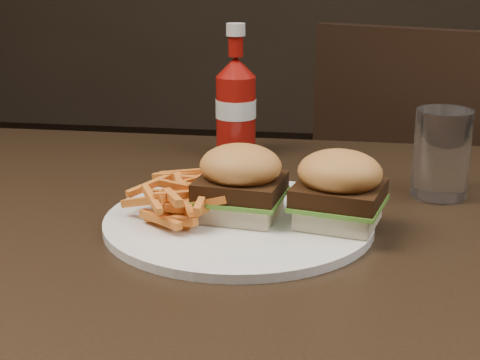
# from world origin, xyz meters

# --- Properties ---
(dining_table) EXTENTS (1.20, 0.80, 0.04)m
(dining_table) POSITION_xyz_m (0.00, 0.00, 0.73)
(dining_table) COLOR black
(dining_table) RESTS_ON ground
(chair_far) EXTENTS (0.58, 0.58, 0.04)m
(chair_far) POSITION_xyz_m (0.33, 0.71, 0.43)
(chair_far) COLOR black
(chair_far) RESTS_ON ground
(plate) EXTENTS (0.29, 0.29, 0.01)m
(plate) POSITION_xyz_m (0.00, 0.01, 0.76)
(plate) COLOR white
(plate) RESTS_ON dining_table
(sandwich_half_a) EXTENTS (0.09, 0.08, 0.02)m
(sandwich_half_a) POSITION_xyz_m (0.00, 0.01, 0.77)
(sandwich_half_a) COLOR beige
(sandwich_half_a) RESTS_ON plate
(sandwich_half_b) EXTENTS (0.09, 0.09, 0.02)m
(sandwich_half_b) POSITION_xyz_m (0.11, 0.00, 0.77)
(sandwich_half_b) COLOR beige
(sandwich_half_b) RESTS_ON plate
(fries_pile) EXTENTS (0.14, 0.14, 0.04)m
(fries_pile) POSITION_xyz_m (-0.06, 0.00, 0.78)
(fries_pile) COLOR #CF6A28
(fries_pile) RESTS_ON plate
(ketchup_bottle) EXTENTS (0.06, 0.06, 0.11)m
(ketchup_bottle) POSITION_xyz_m (-0.04, 0.29, 0.81)
(ketchup_bottle) COLOR maroon
(ketchup_bottle) RESTS_ON dining_table
(tumbler) EXTENTS (0.09, 0.09, 0.11)m
(tumbler) POSITION_xyz_m (0.23, 0.14, 0.81)
(tumbler) COLOR white
(tumbler) RESTS_ON dining_table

